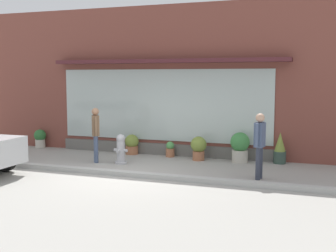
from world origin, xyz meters
TOP-DOWN VIEW (x-y plane):
  - ground_plane at (0.00, 0.00)m, footprint 60.00×60.00m
  - curb_strip at (0.00, -0.20)m, footprint 14.00×0.24m
  - storefront at (-0.00, 3.18)m, footprint 14.00×0.81m
  - fire_hydrant at (-0.77, 1.19)m, footprint 0.42×0.39m
  - pedestrian_with_handbag at (-1.55, 1.13)m, footprint 0.42×0.58m
  - pedestrian_passerby at (3.29, 0.59)m, footprint 0.26×0.49m
  - potted_plant_doorstep at (1.22, 2.44)m, footprint 0.48×0.48m
  - potted_plant_corner_tall at (3.58, 2.78)m, footprint 0.36×0.36m
  - potted_plant_trailing_edge at (2.46, 2.54)m, footprint 0.57×0.57m
  - potted_plant_window_center at (-1.12, 2.72)m, footprint 0.45×0.45m
  - potted_plant_near_hydrant at (-4.72, 2.78)m, footprint 0.42×0.42m
  - potted_plant_window_left at (0.22, 2.68)m, footprint 0.27×0.27m

SIDE VIEW (x-z plane):
  - ground_plane at x=0.00m, z-range 0.00..0.00m
  - curb_strip at x=0.00m, z-range 0.00..0.12m
  - potted_plant_window_left at x=0.22m, z-range 0.00..0.48m
  - potted_plant_window_center at x=-1.12m, z-range 0.01..0.66m
  - potted_plant_near_hydrant at x=-4.72m, z-range 0.03..0.68m
  - potted_plant_doorstep at x=1.22m, z-range 0.04..0.76m
  - fire_hydrant at x=-0.77m, z-range -0.01..0.85m
  - potted_plant_corner_tall at x=3.58m, z-range -0.02..0.89m
  - potted_plant_trailing_edge at x=2.46m, z-range 0.03..0.93m
  - pedestrian_with_handbag at x=-1.55m, z-range 0.12..1.73m
  - pedestrian_passerby at x=3.29m, z-range 0.14..1.77m
  - storefront at x=0.00m, z-range -0.05..4.73m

